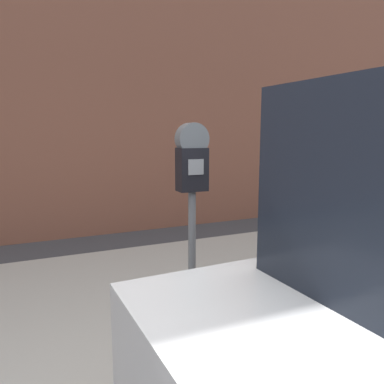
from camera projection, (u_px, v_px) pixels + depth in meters
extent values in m
cube|color=#BCB7AD|center=(144.00, 298.00, 3.55)|extent=(24.00, 2.80, 0.11)
cube|color=#935642|center=(87.00, 46.00, 5.56)|extent=(24.00, 0.30, 5.75)
cylinder|color=slate|center=(192.00, 270.00, 2.59)|extent=(0.05, 0.05, 1.11)
cube|color=black|center=(192.00, 170.00, 2.48)|extent=(0.20, 0.12, 0.29)
cube|color=gray|center=(196.00, 167.00, 2.42)|extent=(0.11, 0.01, 0.10)
cylinder|color=slate|center=(192.00, 139.00, 2.45)|extent=(0.21, 0.09, 0.21)
cylinder|color=black|center=(302.00, 384.00, 1.88)|extent=(0.72, 0.24, 0.71)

